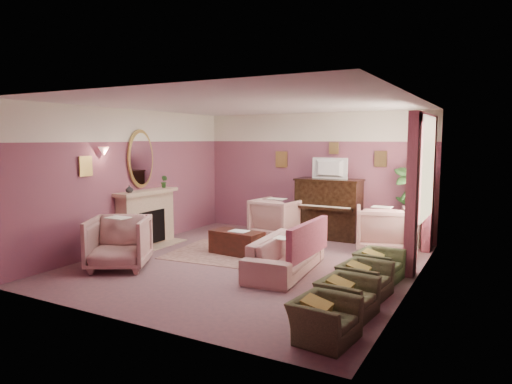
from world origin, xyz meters
The scene contains 48 objects.
floor centered at (0.00, 0.00, 0.00)m, with size 5.50×6.00×0.01m, color #765258.
ceiling centered at (0.00, 0.00, 2.80)m, with size 5.50×6.00×0.01m, color silver.
wall_back centered at (0.00, 3.00, 1.40)m, with size 5.50×0.02×2.80m, color #653B55.
wall_front centered at (0.00, -3.00, 1.40)m, with size 5.50×0.02×2.80m, color #653B55.
wall_left centered at (-2.75, 0.00, 1.40)m, with size 0.02×6.00×2.80m, color #653B55.
wall_right centered at (2.75, 0.00, 1.40)m, with size 0.02×6.00×2.80m, color #653B55.
picture_rail_band centered at (0.00, 2.99, 2.47)m, with size 5.50×0.01×0.65m, color beige.
stripe_panel centered at (2.73, 1.30, 1.07)m, with size 0.01×3.00×2.15m, color #B6C29D.
fireplace_surround centered at (-2.59, 0.20, 0.55)m, with size 0.30×1.40×1.10m, color tan.
fireplace_inset centered at (-2.49, 0.20, 0.40)m, with size 0.18×0.72×0.68m, color black.
fire_ember centered at (-2.45, 0.20, 0.22)m, with size 0.06×0.54×0.10m, color orange.
mantel_shelf centered at (-2.56, 0.20, 1.12)m, with size 0.40×1.55×0.07m, color tan.
hearth centered at (-2.39, 0.20, 0.01)m, with size 0.55×1.50×0.02m, color tan.
mirror_frame centered at (-2.70, 0.20, 1.80)m, with size 0.04×0.72×1.20m, color #A98F4A.
mirror_glass centered at (-2.67, 0.20, 1.80)m, with size 0.01×0.60×1.06m, color silver.
sconce_shade centered at (-2.62, -0.85, 1.98)m, with size 0.20×0.20×0.16m, color #ED9B88.
piano centered at (0.50, 2.68, 0.65)m, with size 1.40×0.60×1.30m, color black.
piano_keyshelf centered at (0.50, 2.33, 0.72)m, with size 1.30×0.12×0.06m, color black.
piano_keys centered at (0.50, 2.33, 0.76)m, with size 1.20×0.08×0.02m, color white.
piano_top centered at (0.50, 2.68, 1.31)m, with size 1.45×0.65×0.04m, color black.
television centered at (0.50, 2.63, 1.60)m, with size 0.80×0.12×0.48m, color black.
print_back_left centered at (-0.80, 2.96, 1.72)m, with size 0.30×0.03×0.38m, color #A98F4A.
print_back_right centered at (1.55, 2.96, 1.78)m, with size 0.26×0.03×0.34m, color #A98F4A.
print_back_mid centered at (0.50, 2.96, 2.00)m, with size 0.22×0.03×0.26m, color #A98F4A.
print_left_wall centered at (-2.71, -1.20, 1.72)m, with size 0.03×0.28×0.36m, color #A98F4A.
window_blind centered at (2.70, 1.55, 1.70)m, with size 0.03×1.40×1.80m, color beige.
curtain_left centered at (2.62, 0.63, 1.30)m, with size 0.16×0.34×2.60m, color #913E53.
curtain_right centered at (2.62, 2.47, 1.30)m, with size 0.16×0.34×2.60m, color #913E53.
pelmet centered at (2.62, 1.55, 2.56)m, with size 0.16×2.20×0.16m, color #913E53.
mantel_plant centered at (-2.55, 0.75, 1.29)m, with size 0.16×0.16×0.28m, color #244D1F.
mantel_vase centered at (-2.55, -0.30, 1.23)m, with size 0.16×0.16×0.16m, color beige.
area_rug centered at (-0.54, 0.44, 0.01)m, with size 2.50×1.80×0.01m, color #8C6359.
coffee_table centered at (-0.55, 0.46, 0.23)m, with size 1.00×0.50×0.45m, color #35170F.
table_paper centered at (-0.50, 0.46, 0.46)m, with size 0.35×0.28×0.01m, color silver.
sofa centered at (0.77, -0.18, 0.40)m, with size 0.67×2.00×0.81m, color tan.
sofa_throw centered at (1.17, -0.18, 0.60)m, with size 0.10×1.52×0.56m, color #913E53.
floral_armchair_left centered at (-0.52, 2.15, 0.49)m, with size 0.95×0.95×0.99m, color tan.
floral_armchair_right centered at (1.82, 2.03, 0.49)m, with size 0.95×0.95×0.99m, color tan.
floral_armchair_front centered at (-1.82, -1.34, 0.49)m, with size 0.95×0.95×0.99m, color tan.
olive_chair_a centered at (2.24, -2.33, 0.31)m, with size 0.51×0.72×0.63m, color #4B5231.
olive_chair_b centered at (2.24, -1.51, 0.31)m, with size 0.51×0.72×0.63m, color #4B5231.
olive_chair_c centered at (2.24, -0.69, 0.31)m, with size 0.51×0.72×0.63m, color #4B5231.
olive_chair_d centered at (2.24, 0.13, 0.31)m, with size 0.51×0.72×0.63m, color #4B5231.
side_table centered at (2.22, 2.64, 0.35)m, with size 0.52×0.52×0.70m, color white.
side_plant_big centered at (2.22, 2.64, 0.87)m, with size 0.30×0.30×0.34m, color #244D1F.
side_plant_small centered at (2.34, 2.54, 0.84)m, with size 0.16×0.16×0.28m, color #244D1F.
palm_pot centered at (2.27, 2.59, 0.17)m, with size 0.34×0.34×0.34m, color #94563F.
palm_plant centered at (2.27, 2.59, 1.06)m, with size 0.76×0.76×1.44m, color #244D1F.
Camera 1 is at (3.87, -6.91, 2.20)m, focal length 32.00 mm.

